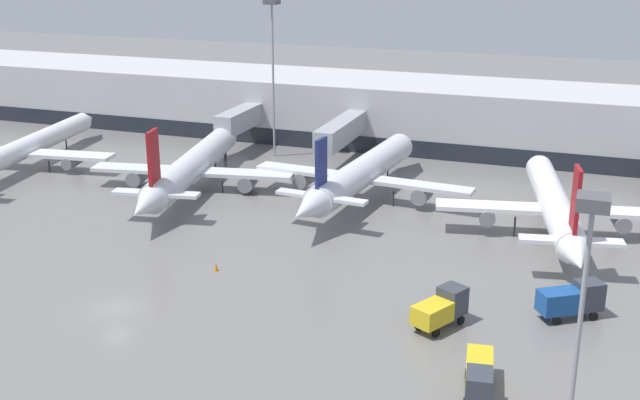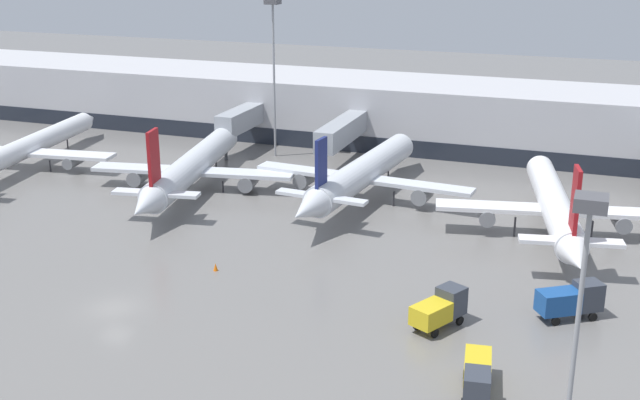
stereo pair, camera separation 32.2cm
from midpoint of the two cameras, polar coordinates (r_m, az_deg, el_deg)
The scene contains 12 objects.
ground_plane at distance 67.91m, azimuth -14.30°, elevation -7.46°, with size 320.00×320.00×0.00m, color slate.
terminal_building at distance 119.81m, azimuth 2.25°, elevation 6.53°, with size 160.00×31.96×9.00m.
parked_jet_0 at distance 110.66m, azimuth -20.22°, elevation 3.43°, with size 24.47×37.58×8.15m.
parked_jet_2 at distance 91.26m, azimuth 3.08°, elevation 1.90°, with size 26.07×33.97×9.69m.
parked_jet_4 at distance 96.36m, azimuth -9.00°, elevation 2.36°, with size 24.57×35.77×9.97m.
parked_jet_5 at distance 83.25m, azimuth 16.44°, elevation -0.36°, with size 23.51×33.03×10.27m.
service_truck_0 at distance 62.96m, azimuth 8.70°, elevation -7.60°, with size 3.91×5.19×2.92m.
service_truck_1 at distance 54.66m, azimuth 11.29°, elevation -12.16°, with size 2.55×6.18×2.61m.
service_truck_2 at distance 66.53m, azimuth 17.55°, elevation -6.75°, with size 5.30×4.38×2.97m.
traffic_cone_1 at distance 73.30m, azimuth -7.31°, elevation -4.74°, with size 0.42×0.42×0.72m.
apron_light_mast_1 at distance 46.92m, azimuth 18.59°, elevation -3.20°, with size 1.80×1.80×15.42m.
apron_light_mast_2 at distance 107.66m, azimuth -3.26°, elevation 11.61°, with size 1.80×1.80×21.20m.
Camera 2 is at (36.01, -49.91, 28.81)m, focal length 45.00 mm.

